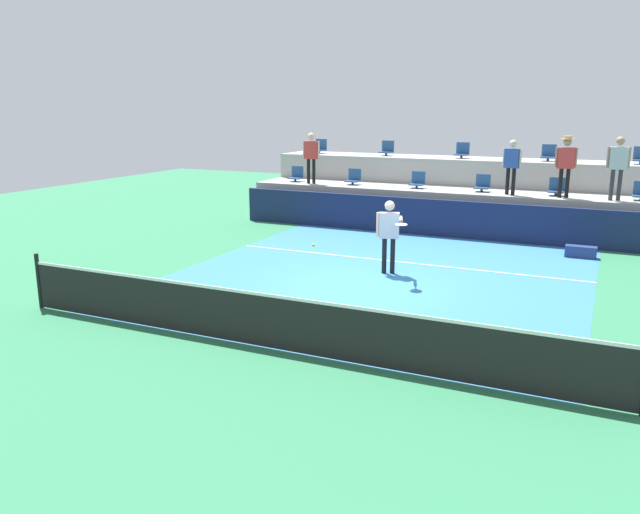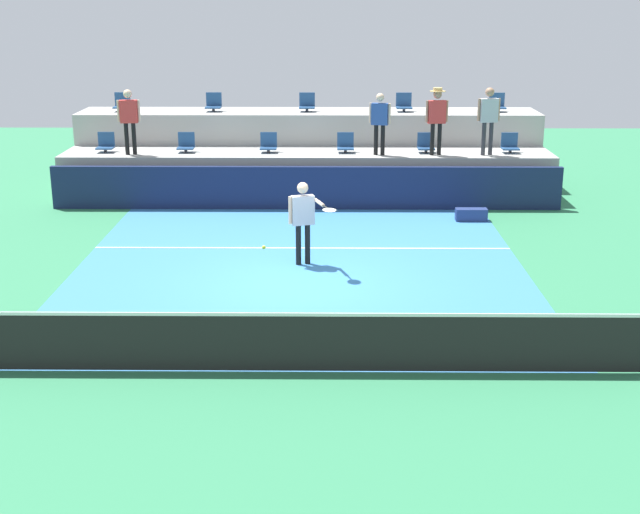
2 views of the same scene
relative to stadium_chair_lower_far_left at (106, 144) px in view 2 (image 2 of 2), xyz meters
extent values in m
plane|color=#2D754C|center=(5.37, -7.23, -1.46)|extent=(40.00, 40.00, 0.00)
cube|color=teal|center=(5.37, -6.23, -1.46)|extent=(9.00, 10.00, 0.01)
cube|color=white|center=(5.37, -4.83, -1.46)|extent=(9.00, 0.06, 0.00)
cube|color=black|center=(5.37, -11.23, -1.01)|extent=(10.40, 0.01, 0.87)
cube|color=white|center=(5.37, -11.23, -0.57)|extent=(10.40, 0.02, 0.05)
cube|color=#141E42|center=(5.37, -1.23, -0.91)|extent=(13.00, 0.16, 1.10)
cube|color=#9E9E99|center=(5.37, 0.07, -0.84)|extent=(13.00, 1.80, 1.25)
cube|color=#9E9E99|center=(5.37, 1.87, -0.41)|extent=(13.00, 1.80, 2.10)
cylinder|color=#2D2D33|center=(0.00, -0.08, -0.16)|extent=(0.08, 0.08, 0.10)
cube|color=navy|center=(0.00, -0.08, -0.09)|extent=(0.44, 0.40, 0.04)
cube|color=navy|center=(0.00, 0.10, 0.12)|extent=(0.44, 0.04, 0.38)
cylinder|color=#2D2D33|center=(2.14, -0.08, -0.16)|extent=(0.08, 0.08, 0.10)
cube|color=navy|center=(2.14, -0.08, -0.09)|extent=(0.44, 0.40, 0.04)
cube|color=navy|center=(2.14, 0.10, 0.12)|extent=(0.44, 0.04, 0.38)
cylinder|color=#2D2D33|center=(4.34, -0.08, -0.16)|extent=(0.08, 0.08, 0.10)
cube|color=navy|center=(4.34, -0.08, -0.09)|extent=(0.44, 0.40, 0.04)
cube|color=navy|center=(4.34, 0.10, 0.12)|extent=(0.44, 0.04, 0.38)
cylinder|color=#2D2D33|center=(6.39, -0.08, -0.16)|extent=(0.08, 0.08, 0.10)
cube|color=navy|center=(6.39, -0.08, -0.09)|extent=(0.44, 0.40, 0.04)
cube|color=navy|center=(6.39, 0.10, 0.12)|extent=(0.44, 0.04, 0.38)
cylinder|color=#2D2D33|center=(8.52, -0.08, -0.16)|extent=(0.08, 0.08, 0.10)
cube|color=navy|center=(8.52, -0.08, -0.09)|extent=(0.44, 0.40, 0.04)
cube|color=navy|center=(8.52, 0.10, 0.12)|extent=(0.44, 0.04, 0.38)
cylinder|color=#2D2D33|center=(10.75, -0.08, -0.16)|extent=(0.08, 0.08, 0.10)
cube|color=navy|center=(10.75, -0.08, -0.09)|extent=(0.44, 0.40, 0.04)
cube|color=navy|center=(10.75, 0.10, 0.12)|extent=(0.44, 0.04, 0.38)
cylinder|color=#2D2D33|center=(0.08, 1.72, 0.69)|extent=(0.08, 0.08, 0.10)
cube|color=navy|center=(0.08, 1.72, 0.76)|extent=(0.44, 0.40, 0.04)
cube|color=navy|center=(0.08, 1.90, 0.97)|extent=(0.44, 0.04, 0.38)
cylinder|color=#2D2D33|center=(2.68, 1.72, 0.69)|extent=(0.08, 0.08, 0.10)
cube|color=navy|center=(2.68, 1.72, 0.76)|extent=(0.44, 0.40, 0.04)
cube|color=navy|center=(2.68, 1.90, 0.97)|extent=(0.44, 0.04, 0.38)
cylinder|color=#2D2D33|center=(5.33, 1.72, 0.69)|extent=(0.08, 0.08, 0.10)
cube|color=navy|center=(5.33, 1.72, 0.76)|extent=(0.44, 0.40, 0.04)
cube|color=navy|center=(5.33, 1.90, 0.97)|extent=(0.44, 0.04, 0.38)
cylinder|color=#2D2D33|center=(8.06, 1.72, 0.69)|extent=(0.08, 0.08, 0.10)
cube|color=navy|center=(8.06, 1.72, 0.76)|extent=(0.44, 0.40, 0.04)
cube|color=navy|center=(8.06, 1.90, 0.97)|extent=(0.44, 0.04, 0.38)
cylinder|color=#2D2D33|center=(10.70, 1.72, 0.69)|extent=(0.08, 0.08, 0.10)
cube|color=navy|center=(10.70, 1.72, 0.76)|extent=(0.44, 0.40, 0.04)
cube|color=navy|center=(10.70, 1.90, 0.97)|extent=(0.44, 0.04, 0.38)
cylinder|color=black|center=(5.33, -6.01, -1.05)|extent=(0.14, 0.14, 0.84)
cylinder|color=black|center=(5.51, -5.95, -1.05)|extent=(0.14, 0.14, 0.84)
cube|color=#B2B2B7|center=(5.42, -5.98, -0.33)|extent=(0.49, 0.31, 0.59)
sphere|color=beige|center=(5.42, -5.98, 0.13)|extent=(0.29, 0.29, 0.23)
cylinder|color=beige|center=(5.17, -6.06, -0.31)|extent=(0.09, 0.09, 0.56)
cylinder|color=beige|center=(5.76, -6.15, -0.13)|extent=(0.23, 0.53, 0.07)
cylinder|color=black|center=(5.87, -6.50, -0.13)|extent=(0.12, 0.26, 0.04)
ellipsoid|color=silver|center=(5.96, -6.77, -0.13)|extent=(0.35, 0.39, 0.03)
cylinder|color=black|center=(0.66, -0.39, 0.20)|extent=(0.12, 0.12, 0.83)
cylinder|color=black|center=(0.85, -0.37, 0.20)|extent=(0.12, 0.12, 0.83)
cube|color=red|center=(0.76, -0.38, 0.91)|extent=(0.47, 0.23, 0.59)
sphere|color=beige|center=(0.76, -0.38, 1.36)|extent=(0.25, 0.25, 0.22)
cylinder|color=beige|center=(0.50, -0.41, 0.93)|extent=(0.08, 0.08, 0.55)
cylinder|color=beige|center=(1.02, -0.36, 0.93)|extent=(0.08, 0.08, 0.55)
cylinder|color=black|center=(7.17, -0.36, 0.18)|extent=(0.13, 0.13, 0.79)
cylinder|color=black|center=(7.35, -0.41, 0.18)|extent=(0.13, 0.13, 0.79)
cube|color=#2D4C8C|center=(7.26, -0.38, 0.85)|extent=(0.46, 0.28, 0.56)
sphere|color=beige|center=(7.26, -0.38, 1.28)|extent=(0.26, 0.26, 0.21)
cylinder|color=beige|center=(7.02, -0.33, 0.87)|extent=(0.08, 0.08, 0.52)
cylinder|color=beige|center=(7.50, -0.44, 0.87)|extent=(0.08, 0.08, 0.52)
cylinder|color=black|center=(8.64, -0.40, 0.20)|extent=(0.12, 0.12, 0.83)
cylinder|color=black|center=(8.83, -0.37, 0.20)|extent=(0.12, 0.12, 0.83)
cube|color=red|center=(8.73, -0.38, 0.91)|extent=(0.47, 0.24, 0.59)
sphere|color=#A87A5B|center=(8.73, -0.38, 1.36)|extent=(0.25, 0.25, 0.22)
cylinder|color=#A87A5B|center=(8.47, -0.42, 0.92)|extent=(0.08, 0.08, 0.55)
cylinder|color=#A87A5B|center=(8.99, -0.35, 0.92)|extent=(0.08, 0.08, 0.55)
cylinder|color=tan|center=(8.73, -0.38, 1.44)|extent=(0.45, 0.45, 0.01)
cylinder|color=tan|center=(8.73, -0.38, 1.48)|extent=(0.26, 0.26, 0.09)
cylinder|color=#2D2D33|center=(9.97, -0.40, 0.21)|extent=(0.13, 0.13, 0.86)
cylinder|color=#2D2D33|center=(10.16, -0.37, 0.21)|extent=(0.13, 0.13, 0.86)
cube|color=#B2B2B7|center=(10.07, -0.38, 0.95)|extent=(0.49, 0.26, 0.61)
sphere|color=#A87A5B|center=(10.07, -0.38, 1.41)|extent=(0.27, 0.27, 0.23)
cylinder|color=#A87A5B|center=(9.80, -0.43, 0.97)|extent=(0.08, 0.08, 0.57)
cylinder|color=#A87A5B|center=(10.33, -0.33, 0.97)|extent=(0.08, 0.08, 0.57)
sphere|color=#CCE033|center=(4.85, -8.81, -0.28)|extent=(0.07, 0.07, 0.07)
cube|color=navy|center=(9.41, -2.40, -1.31)|extent=(0.76, 0.28, 0.30)
camera|label=1|loc=(9.91, -19.45, 2.32)|focal=35.17mm
camera|label=2|loc=(5.93, -22.78, 3.81)|focal=48.44mm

